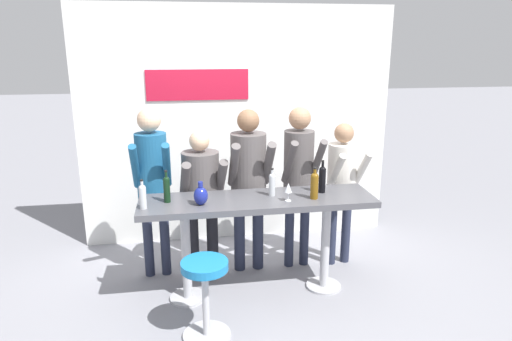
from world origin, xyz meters
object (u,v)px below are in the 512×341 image
object	(u,v)px
wine_bottle_1	(272,183)
wine_glass_0	(288,188)
wine_bottle_4	(314,184)
bar_stool	(205,287)
wine_bottle_0	(322,178)
person_left	(201,189)
wine_bottle_3	(143,195)
person_center_right	(342,178)
tasting_table	(258,214)
person_far_left	(152,173)
wine_bottle_2	(167,188)
person_center_left	(249,174)
decorative_vase	(201,196)
person_center	(299,169)

from	to	relation	value
wine_bottle_1	wine_glass_0	distance (m)	0.22
wine_bottle_4	bar_stool	bearing A→B (deg)	-153.53
wine_bottle_0	person_left	bearing A→B (deg)	160.45
wine_glass_0	wine_bottle_3	bearing A→B (deg)	179.42
person_left	wine_bottle_3	bearing A→B (deg)	-139.50
person_left	wine_bottle_3	size ratio (longest dim) A/B	5.85
wine_bottle_1	wine_glass_0	bearing A→B (deg)	-56.88
person_left	person_center_right	size ratio (longest dim) A/B	0.98
person_center_right	wine_bottle_0	xyz separation A→B (m)	(-0.37, -0.43, 0.15)
tasting_table	person_center_right	xyz separation A→B (m)	(1.03, 0.51, 0.16)
bar_stool	wine_bottle_4	distance (m)	1.39
tasting_table	person_far_left	bearing A→B (deg)	151.65
tasting_table	bar_stool	bearing A→B (deg)	-130.79
person_far_left	wine_bottle_2	distance (m)	0.54
person_center_left	wine_bottle_0	bearing A→B (deg)	-35.76
tasting_table	wine_glass_0	size ratio (longest dim) A/B	12.73
wine_glass_0	decorative_vase	size ratio (longest dim) A/B	0.80
wine_bottle_3	person_far_left	bearing A→B (deg)	85.74
person_center_right	wine_bottle_4	bearing A→B (deg)	-136.40
wine_bottle_4	wine_glass_0	world-z (taller)	wine_bottle_4
person_center	wine_bottle_3	world-z (taller)	person_center
wine_bottle_0	wine_bottle_2	bearing A→B (deg)	-178.30
person_center	decorative_vase	world-z (taller)	person_center
wine_bottle_1	wine_bottle_2	xyz separation A→B (m)	(-1.00, -0.03, 0.01)
bar_stool	person_left	size ratio (longest dim) A/B	0.45
bar_stool	person_center_left	size ratio (longest dim) A/B	0.40
bar_stool	wine_bottle_0	world-z (taller)	wine_bottle_0
person_center_left	decorative_vase	world-z (taller)	person_center_left
person_left	person_center	world-z (taller)	person_center
wine_bottle_3	person_center	bearing A→B (deg)	21.78
wine_bottle_4	wine_glass_0	size ratio (longest dim) A/B	1.76
wine_bottle_1	decorative_vase	bearing A→B (deg)	-167.88
person_center_left	person_center	distance (m)	0.55
wine_glass_0	decorative_vase	world-z (taller)	decorative_vase
wine_bottle_4	wine_glass_0	xyz separation A→B (m)	(-0.26, -0.03, -0.02)
bar_stool	person_center_left	xyz separation A→B (m)	(0.54, 1.16, 0.64)
wine_bottle_0	decorative_vase	size ratio (longest dim) A/B	1.50
wine_bottle_2	bar_stool	bearing A→B (deg)	-65.72
person_center	person_center_right	distance (m)	0.51
bar_stool	person_center	xyz separation A→B (m)	(1.09, 1.16, 0.67)
person_left	bar_stool	bearing A→B (deg)	-99.37
person_far_left	wine_bottle_3	bearing A→B (deg)	-95.45
wine_bottle_3	wine_bottle_2	bearing A→B (deg)	34.33
person_left	person_center	xyz separation A→B (m)	(1.05, 0.03, 0.16)
bar_stool	person_center	distance (m)	1.72
tasting_table	person_center_left	size ratio (longest dim) A/B	1.26
bar_stool	wine_bottle_2	size ratio (longest dim) A/B	2.30
tasting_table	wine_glass_0	world-z (taller)	wine_glass_0
tasting_table	wine_bottle_4	distance (m)	0.62
wine_bottle_2	wine_bottle_3	world-z (taller)	wine_bottle_2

